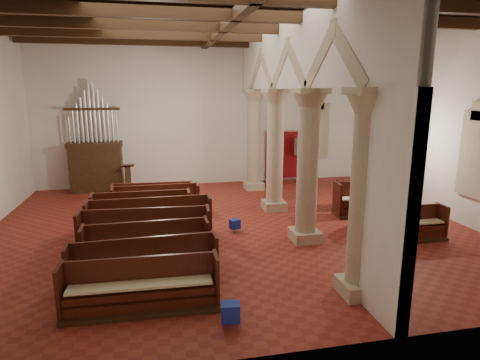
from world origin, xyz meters
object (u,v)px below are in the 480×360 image
processional_banner (298,165)px  aisle_pew_0 (416,228)px  pipe_organ (96,158)px  lectern (128,181)px  nave_pew_0 (142,294)px

processional_banner → aisle_pew_0: size_ratio=1.34×
pipe_organ → aisle_pew_0: 12.03m
processional_banner → aisle_pew_0: bearing=-104.5°
pipe_organ → lectern: pipe_organ is taller
processional_banner → nave_pew_0: size_ratio=0.74×
nave_pew_0 → aisle_pew_0: 7.60m
lectern → processional_banner: processional_banner is taller
aisle_pew_0 → nave_pew_0: bearing=-162.8°
pipe_organ → lectern: (1.25, -0.68, -0.86)m
lectern → pipe_organ: bearing=143.2°
processional_banner → aisle_pew_0: 7.51m
processional_banner → pipe_organ: bearing=159.1°
lectern → processional_banner: size_ratio=0.58×
aisle_pew_0 → lectern: bearing=139.8°
nave_pew_0 → aisle_pew_0: size_ratio=1.81×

